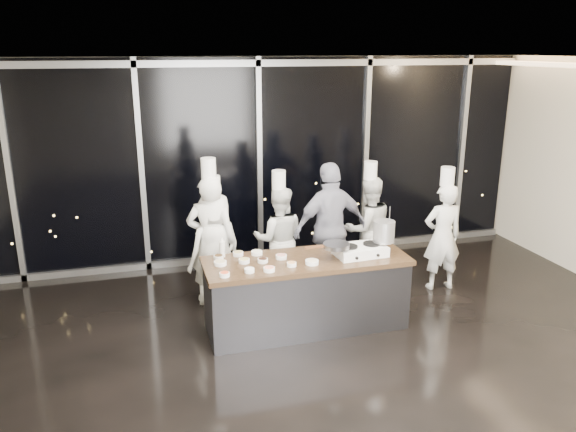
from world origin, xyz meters
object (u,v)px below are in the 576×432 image
Objects in this scene: chef_left at (215,248)px; chef_right at (368,228)px; stock_pot at (384,231)px; chef_side at (443,235)px; demo_counter at (306,293)px; chef_far_left at (211,240)px; stove at (360,250)px; frying_pan at (336,246)px; chef_center at (279,238)px; guest at (330,228)px.

chef_right is (2.28, 0.20, 0.01)m from chef_left.
chef_side is (1.22, 0.66, -0.38)m from stock_pot.
chef_side reaches higher than demo_counter.
chef_side is (3.15, -0.40, 0.02)m from chef_left.
chef_far_left is at bearing 135.96° from demo_counter.
chef_right is (0.66, 1.28, -0.18)m from stove.
stock_pot is 0.15× the size of chef_right.
chef_left reaches higher than frying_pan.
chef_right reaches higher than frying_pan.
chef_center is 0.98× the size of chef_side.
chef_far_left reaches higher than chef_center.
chef_far_left is 2.34m from chef_right.
chef_far_left is (-1.67, 1.03, -0.06)m from stove.
chef_far_left is at bearing 152.95° from stock_pot.
chef_far_left is at bearing 26.61° from chef_center.
guest is (0.31, 1.05, -0.14)m from frying_pan.
frying_pan is at bearing 157.80° from chef_far_left.
guest is at bearing 108.45° from stock_pot.
stock_pot is 1.07m from guest.
chef_left is at bearing 24.63° from chef_center.
chef_left is 0.99× the size of chef_side.
guest reaches higher than chef_right.
guest reaches higher than frying_pan.
chef_center is 0.94× the size of guest.
stock_pot is 0.14× the size of guest.
chef_left is (-1.61, 1.08, -0.19)m from stove.
stock_pot is 1.44m from chef_side.
chef_far_left is (-1.33, 1.06, -0.17)m from frying_pan.
chef_right is at bearing 49.08° from frying_pan.
guest is (-0.02, 1.01, -0.04)m from stove.
stock_pot is (0.98, -0.04, 0.72)m from demo_counter.
stock_pot is 2.23m from chef_left.
chef_far_left is 1.15× the size of chef_center.
chef_left is 1.01× the size of chef_center.
chef_side is (2.20, 0.62, 0.34)m from demo_counter.
chef_side reaches higher than stock_pot.
guest reaches higher than chef_left.
chef_side is (2.23, -0.58, 0.03)m from chef_center.
frying_pan is 0.32× the size of chef_side.
demo_counter is 1.33× the size of guest.
guest is at bearing 156.37° from chef_left.
demo_counter is at bearing 18.96° from chef_side.
stock_pot is at bearing 169.30° from chef_far_left.
chef_side is at bearing -169.93° from chef_far_left.
frying_pan is (0.33, -0.09, 0.61)m from demo_counter.
chef_center is at bearing -150.64° from chef_far_left.
guest reaches higher than chef_side.
guest reaches higher than demo_counter.
chef_far_left is at bearing -2.96° from chef_side.
stock_pot is (0.31, 0.02, 0.21)m from stove.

